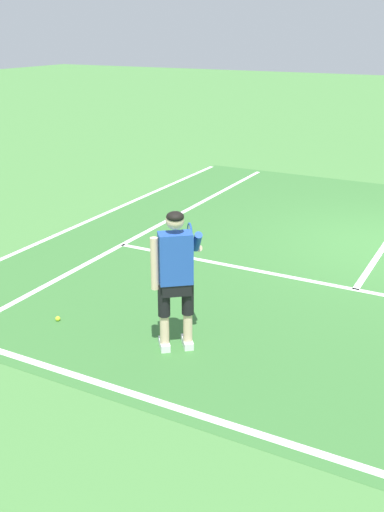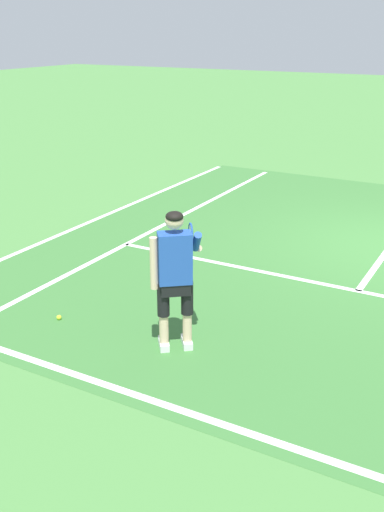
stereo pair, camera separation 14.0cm
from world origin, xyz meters
name	(u,v)px [view 2 (the right image)]	position (x,y,z in m)	size (l,w,h in m)	color
court_inner_surface	(379,262)	(0.00, -0.86, 0.00)	(10.98, 10.57, 0.00)	#387033
line_baseline	(255,435)	(0.00, -5.95, 0.00)	(10.98, 0.10, 0.01)	white
line_service	(358,291)	(0.00, -2.18, 0.00)	(8.23, 0.10, 0.01)	white
line_singles_left	(165,224)	(-4.12, -0.86, 0.00)	(0.10, 10.17, 0.01)	white
line_doubles_left	(108,214)	(-5.49, -0.86, 0.00)	(0.10, 10.17, 0.01)	white
tennis_player	(175,271)	(-1.50, -4.86, 0.99)	(0.65, 1.20, 1.71)	white
tennis_ball_near_feet	(59,317)	(-3.21, -5.00, 0.03)	(0.07, 0.07, 0.07)	#CCE02D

